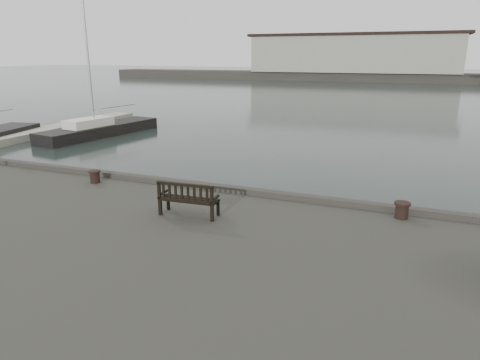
% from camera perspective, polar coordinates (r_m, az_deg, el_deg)
% --- Properties ---
extents(ground, '(400.00, 400.00, 0.00)m').
position_cam_1_polar(ground, '(14.70, -2.78, -6.98)').
color(ground, black).
rests_on(ground, ground).
extents(pontoon, '(2.00, 24.00, 0.50)m').
position_cam_1_polar(pontoon, '(34.40, -27.12, 5.23)').
color(pontoon, '#9A9A8F').
rests_on(pontoon, ground).
extents(breakwater, '(140.00, 9.50, 12.20)m').
position_cam_1_polar(breakwater, '(104.78, 16.61, 14.84)').
color(breakwater, '#383530').
rests_on(breakwater, ground).
extents(bench, '(1.67, 0.67, 0.94)m').
position_cam_1_polar(bench, '(11.80, -6.85, -3.35)').
color(bench, black).
rests_on(bench, quay).
extents(bollard_left, '(0.52, 0.52, 0.43)m').
position_cam_1_polar(bollard_left, '(15.58, -18.79, 0.43)').
color(bollard_left, black).
rests_on(bollard_left, quay).
extents(bollard_right, '(0.51, 0.51, 0.45)m').
position_cam_1_polar(bollard_right, '(12.35, 20.77, -3.80)').
color(bollard_right, black).
rests_on(bollard_right, quay).
extents(yacht_c, '(3.95, 10.16, 13.28)m').
position_cam_1_polar(yacht_c, '(33.94, -18.10, 6.08)').
color(yacht_c, black).
rests_on(yacht_c, ground).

